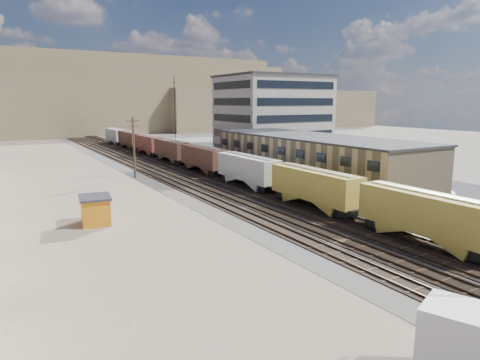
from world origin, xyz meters
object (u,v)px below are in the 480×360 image
utility_pole_north (134,146)px  maintenance_shed (96,210)px  freight_train (186,153)px  parked_car_blue (296,158)px  parked_car_white (437,191)px

utility_pole_north → maintenance_shed: size_ratio=2.28×
freight_train → parked_car_blue: size_ratio=21.35×
freight_train → parked_car_white: freight_train is taller
freight_train → parked_car_blue: bearing=-10.6°
freight_train → parked_car_blue: 23.81m
utility_pole_north → parked_car_blue: size_ratio=1.78×
utility_pole_north → parked_car_blue: (35.62, 2.74, -4.52)m
freight_train → utility_pole_north: (-12.30, -7.10, 2.50)m
freight_train → parked_car_white: bearing=-66.5°
maintenance_shed → parked_car_blue: size_ratio=0.78×
freight_train → parked_car_blue: (23.32, -4.36, -2.01)m
parked_car_white → parked_car_blue: bearing=99.5°
parked_car_blue → maintenance_shed: bearing=-174.0°
parked_car_white → parked_car_blue: 37.56m
freight_train → maintenance_shed: freight_train is taller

